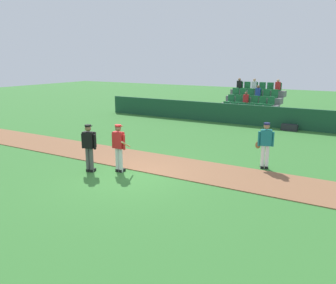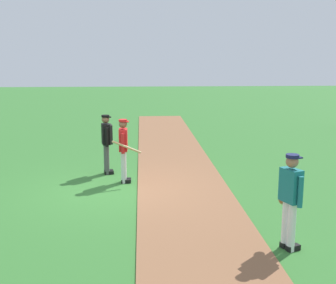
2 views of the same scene
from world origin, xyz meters
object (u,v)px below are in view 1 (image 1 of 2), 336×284
at_px(batter_red_jersey, 119,146).
at_px(equipment_bag, 289,127).
at_px(umpire_home_plate, 89,145).
at_px(runner_teal_jersey, 265,144).

height_order(batter_red_jersey, equipment_bag, batter_red_jersey).
xyz_separation_m(umpire_home_plate, equipment_bag, (4.66, 11.58, -0.82)).
bearing_deg(umpire_home_plate, batter_red_jersey, 29.16).
height_order(batter_red_jersey, runner_teal_jersey, same).
distance_m(umpire_home_plate, equipment_bag, 12.51).
bearing_deg(runner_teal_jersey, batter_red_jersey, -145.20).
relative_size(runner_teal_jersey, equipment_bag, 1.96).
relative_size(umpire_home_plate, runner_teal_jersey, 1.00).
relative_size(umpire_home_plate, equipment_bag, 1.96).
height_order(umpire_home_plate, runner_teal_jersey, same).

